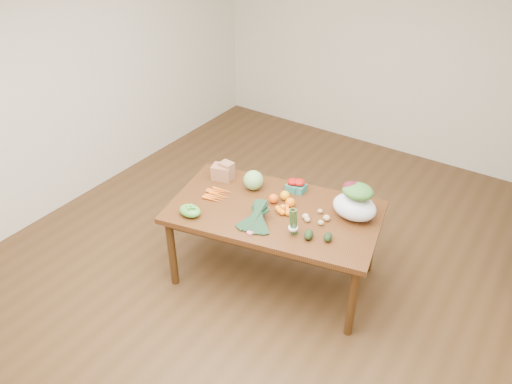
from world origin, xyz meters
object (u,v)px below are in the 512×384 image
Objects in this scene: cabbage at (253,180)px; kale_bunch at (255,219)px; salad_bag at (355,203)px; paper_bag at (222,171)px; mandarin_cluster at (283,208)px; dining_table at (274,244)px; asparagus_bundle at (293,222)px.

cabbage is 0.45× the size of kale_bunch.
paper_bag is at bearing -174.40° from salad_bag.
mandarin_cluster is at bearing -152.86° from salad_bag.
salad_bag is at bearing 12.25° from dining_table.
salad_bag reaches higher than asparagus_bundle.
cabbage is 0.73m from asparagus_bundle.
salad_bag is at bearing 6.32° from cabbage.
dining_table is 0.83m from salad_bag.
salad_bag reaches higher than mandarin_cluster.
kale_bunch is (0.66, -0.44, -0.00)m from paper_bag.
dining_table is at bearing -12.62° from paper_bag.
mandarin_cluster is 0.31m from asparagus_bundle.
cabbage is 0.93m from salad_bag.
asparagus_bundle reaches higher than mandarin_cluster.
mandarin_cluster is at bearing 123.71° from asparagus_bundle.
cabbage is 0.71× the size of asparagus_bundle.
paper_bag is 1.33× the size of cabbage.
salad_bag reaches higher than dining_table.
asparagus_bundle is at bearing -20.07° from paper_bag.
mandarin_cluster is at bearing -10.73° from paper_bag.
kale_bunch is at bearing -103.67° from dining_table.
kale_bunch is (-0.01, -0.29, 0.45)m from dining_table.
kale_bunch reaches higher than dining_table.
asparagus_bundle is at bearing -43.99° from mandarin_cluster.
kale_bunch reaches higher than mandarin_cluster.
paper_bag is at bearing 133.92° from kale_bunch.
salad_bag reaches higher than kale_bunch.
asparagus_bundle reaches higher than paper_bag.
cabbage reaches higher than paper_bag.
cabbage reaches higher than kale_bunch.
asparagus_bundle is (0.30, 0.09, 0.05)m from kale_bunch.
dining_table is 0.82m from paper_bag.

